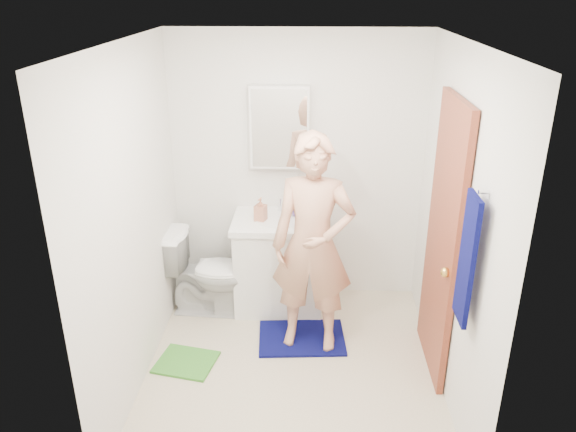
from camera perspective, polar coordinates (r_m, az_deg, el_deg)
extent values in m
cube|color=beige|center=(4.45, 0.42, -15.32)|extent=(2.20, 2.40, 0.02)
cube|color=white|center=(3.52, 0.54, 17.42)|extent=(2.20, 2.40, 0.02)
cube|color=silver|center=(4.96, 0.95, 4.72)|extent=(2.20, 0.02, 2.40)
cube|color=silver|center=(2.76, -0.40, -11.10)|extent=(2.20, 0.02, 2.40)
cube|color=silver|center=(4.02, -15.56, -0.63)|extent=(0.02, 2.40, 2.40)
cube|color=silver|center=(3.95, 16.78, -1.16)|extent=(0.02, 2.40, 2.40)
cube|color=white|center=(5.00, -0.92, -5.06)|extent=(0.75, 0.55, 0.80)
cube|color=white|center=(4.82, -0.95, -0.60)|extent=(0.79, 0.59, 0.05)
cylinder|color=white|center=(4.81, -0.95, -0.43)|extent=(0.40, 0.40, 0.03)
cylinder|color=silver|center=(4.95, -0.84, 1.13)|extent=(0.03, 0.03, 0.12)
cube|color=white|center=(4.79, -0.86, 9.03)|extent=(0.50, 0.12, 0.70)
cube|color=white|center=(4.73, -0.90, 8.85)|extent=(0.46, 0.01, 0.66)
cube|color=#9F462C|center=(4.14, 15.44, -2.52)|extent=(0.05, 0.80, 2.05)
sphere|color=gold|center=(3.89, 15.72, -5.53)|extent=(0.07, 0.07, 0.07)
cube|color=#080A4E|center=(3.41, 17.74, -4.27)|extent=(0.03, 0.24, 0.80)
cylinder|color=silver|center=(3.26, 19.29, 2.32)|extent=(0.06, 0.02, 0.02)
imported|color=white|center=(4.98, -8.04, -5.67)|extent=(0.77, 0.47, 0.77)
cube|color=#080A4E|center=(4.75, 1.40, -12.27)|extent=(0.73, 0.55, 0.02)
cube|color=green|center=(4.56, -10.31, -14.40)|extent=(0.50, 0.45, 0.02)
imported|color=#B77155|center=(4.75, -2.81, 0.69)|extent=(0.12, 0.12, 0.20)
imported|color=#5C4191|center=(4.86, 0.93, 0.52)|extent=(0.15, 0.15, 0.09)
imported|color=tan|center=(4.25, 2.55, -3.00)|extent=(0.68, 0.49, 1.73)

